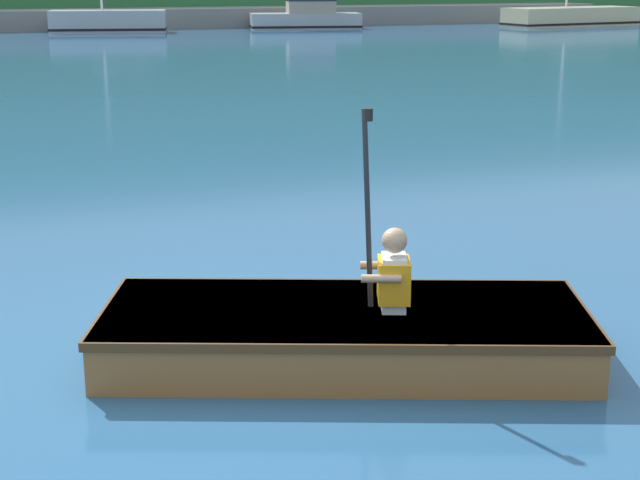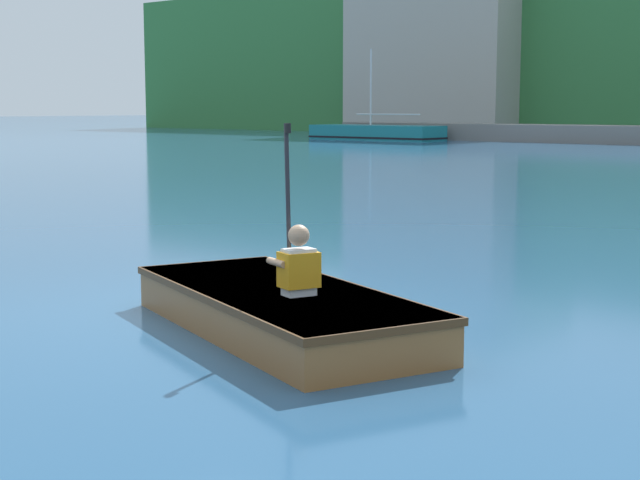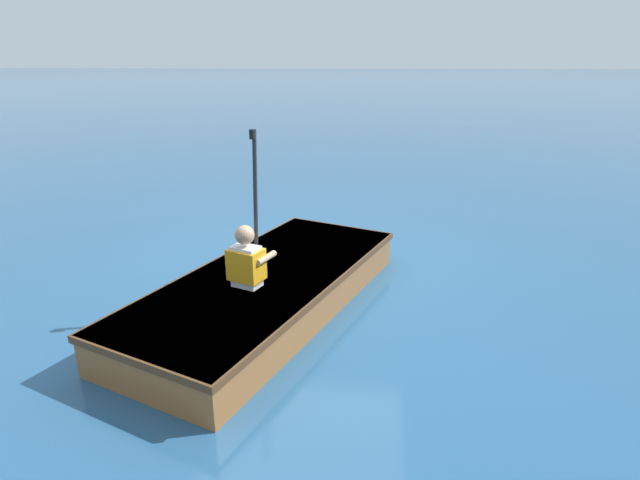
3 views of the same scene
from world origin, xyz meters
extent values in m
plane|color=#28567F|center=(0.00, 0.00, 0.00)|extent=(300.00, 300.00, 0.00)
cube|color=#B2A899|center=(-29.95, 51.88, 6.64)|extent=(11.82, 11.41, 13.28)
cube|color=gray|center=(-23.39, 54.78, 4.13)|extent=(6.01, 7.93, 8.25)
cube|color=#4F4C49|center=(-23.39, 54.78, 8.40)|extent=(6.31, 8.23, 0.30)
cube|color=#197A84|center=(-26.37, 37.37, 0.40)|extent=(7.75, 2.37, 0.80)
cube|color=black|center=(-26.37, 37.37, 0.14)|extent=(7.79, 2.41, 0.10)
cylinder|color=silver|center=(-26.76, 37.37, 2.87)|extent=(0.10, 0.10, 4.15)
cylinder|color=silver|center=(-25.60, 37.37, 1.40)|extent=(4.26, 0.07, 0.07)
cube|color=#935B2D|center=(0.98, -0.21, 0.18)|extent=(3.47, 2.34, 0.36)
cube|color=#513219|center=(0.98, -0.21, 0.33)|extent=(3.52, 2.39, 0.06)
cube|color=#513219|center=(0.98, -0.21, 0.32)|extent=(2.97, 1.96, 0.02)
cone|color=#935B2D|center=(-0.47, 0.33, 0.20)|extent=(0.58, 0.58, 0.33)
cube|color=#935B2D|center=(1.20, -0.30, 0.31)|extent=(0.58, 1.20, 0.03)
cube|color=silver|center=(1.28, -0.33, 0.55)|extent=(0.23, 0.28, 0.37)
cube|color=orange|center=(1.28, -0.33, 0.57)|extent=(0.30, 0.35, 0.28)
sphere|color=tan|center=(1.28, -0.33, 0.84)|extent=(0.17, 0.17, 0.17)
cylinder|color=tan|center=(1.25, -0.15, 0.63)|extent=(0.26, 0.14, 0.06)
cylinder|color=tan|center=(1.14, -0.43, 0.63)|extent=(0.26, 0.14, 0.06)
cylinder|color=#232328|center=(1.11, -0.26, 1.05)|extent=(0.10, 0.07, 1.33)
cylinder|color=black|center=(1.11, -0.26, 1.67)|extent=(0.05, 0.05, 0.08)
camera|label=1|loc=(-1.27, -6.01, 2.55)|focal=55.00mm
camera|label=2|loc=(6.31, -6.01, 1.85)|focal=55.00mm
camera|label=3|loc=(5.20, 0.79, 2.25)|focal=28.00mm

